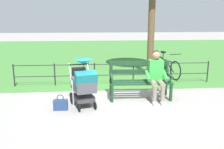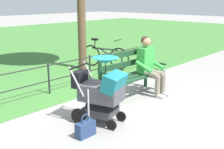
{
  "view_description": "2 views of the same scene",
  "coord_description": "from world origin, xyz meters",
  "views": [
    {
      "loc": [
        0.69,
        5.85,
        2.06
      ],
      "look_at": [
        0.2,
        0.1,
        0.69
      ],
      "focal_mm": 38.22,
      "sensor_mm": 36.0,
      "label": 1
    },
    {
      "loc": [
        4.06,
        3.6,
        2.07
      ],
      "look_at": [
        0.15,
        -0.02,
        0.63
      ],
      "focal_mm": 45.1,
      "sensor_mm": 36.0,
      "label": 2
    }
  ],
  "objects": [
    {
      "name": "handbag",
      "position": [
        1.43,
        0.61,
        0.13
      ],
      "size": [
        0.32,
        0.14,
        0.37
      ],
      "color": "navy",
      "rests_on": "ground"
    },
    {
      "name": "ground_plane",
      "position": [
        0.0,
        0.0,
        0.0
      ],
      "size": [
        60.0,
        60.0,
        0.0
      ],
      "primitive_type": "plane",
      "color": "gray"
    },
    {
      "name": "park_fence",
      "position": [
        0.0,
        -1.49,
        0.41
      ],
      "size": [
        6.23,
        0.04,
        0.7
      ],
      "color": "black",
      "rests_on": "ground"
    },
    {
      "name": "person_on_bench",
      "position": [
        -0.93,
        0.11,
        0.68
      ],
      "size": [
        0.54,
        0.74,
        1.28
      ],
      "color": "slate",
      "rests_on": "ground"
    },
    {
      "name": "stroller",
      "position": [
        0.9,
        0.44,
        0.59
      ],
      "size": [
        0.72,
        0.98,
        1.15
      ],
      "color": "black",
      "rests_on": "ground"
    },
    {
      "name": "bicycle",
      "position": [
        -2.01,
        -2.33,
        0.36
      ],
      "size": [
        0.53,
        1.63,
        0.89
      ],
      "color": "black",
      "rests_on": "ground"
    },
    {
      "name": "park_bench",
      "position": [
        -0.55,
        -0.12,
        0.53
      ],
      "size": [
        1.62,
        0.65,
        0.96
      ],
      "color": "#193D23",
      "rests_on": "ground"
    }
  ]
}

